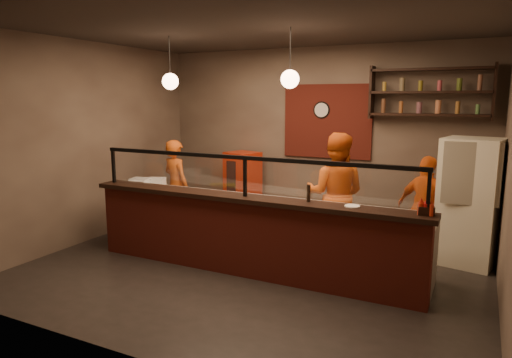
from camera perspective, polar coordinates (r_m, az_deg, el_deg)
The scene contains 28 objects.
floor at distance 6.45m, azimuth -0.07°, elevation -10.89°, with size 6.00×6.00×0.00m, color black.
ceiling at distance 6.09m, azimuth -0.08°, elevation 18.50°, with size 6.00×6.00×0.00m, color #342E28.
wall_back at distance 8.37m, azimuth 7.57°, elevation 5.14°, with size 6.00×6.00×0.00m, color #746455.
wall_left at distance 7.86m, azimuth -20.13°, elevation 4.30°, with size 5.00×5.00×0.00m, color #746455.
wall_front at distance 4.01m, azimuth -16.15°, elevation -0.54°, with size 6.00×6.00×0.00m, color #746455.
brick_patch at distance 8.26m, azimuth 8.88°, elevation 7.13°, with size 1.60×0.04×1.30m, color maroon.
service_counter at distance 6.03m, azimuth -1.35°, elevation -7.37°, with size 4.60×0.25×1.00m, color maroon.
counter_ledge at distance 5.90m, azimuth -1.37°, elevation -2.45°, with size 4.70×0.37×0.06m, color black.
worktop_cabinet at distance 6.48m, azimuth 0.72°, elevation -6.81°, with size 4.60×0.75×0.85m, color gray.
worktop at distance 6.37m, azimuth 0.73°, elevation -2.93°, with size 4.60×0.75×0.05m, color white.
sneeze_guard at distance 5.83m, azimuth -1.38°, elevation 0.81°, with size 4.50×0.05×0.52m.
wall_shelving at distance 7.76m, azimuth 20.89°, elevation 10.11°, with size 1.84×0.28×0.85m.
wall_clock at distance 8.27m, azimuth 8.23°, elevation 8.54°, with size 0.30×0.30×0.04m, color black.
pendant_left at distance 6.99m, azimuth -10.66°, elevation 11.91°, with size 0.24×0.24×0.77m.
pendant_right at distance 6.05m, azimuth 4.27°, elevation 12.36°, with size 0.24×0.24×0.77m.
cook_left at distance 8.06m, azimuth -9.94°, elevation -0.85°, with size 0.58×0.38×1.60m, color #CC5213.
cook_mid at distance 6.83m, azimuth 9.89°, elevation -1.89°, with size 0.88×0.69×1.82m, color #C95112.
cook_right at distance 6.97m, azimuth 20.49°, elevation -3.46°, with size 0.88×0.37×1.51m, color #DE5A14.
fridge at distance 7.00m, azimuth 25.11°, elevation -2.60°, with size 0.74×0.69×1.78m, color #E9E6C5.
red_cooler at distance 8.71m, azimuth -1.68°, elevation -0.89°, with size 0.56×0.51×1.30m, color #B4250C.
pizza_dough at distance 6.09m, azimuth 3.42°, elevation -3.26°, with size 0.45×0.45×0.01m, color silver.
prep_tub_a at distance 7.51m, azimuth -14.23°, elevation -0.46°, with size 0.30×0.24×0.15m, color silver.
prep_tub_b at distance 7.54m, azimuth -12.39°, elevation -0.39°, with size 0.28×0.22×0.14m, color white.
prep_tub_c at distance 7.41m, azimuth -14.54°, elevation -0.66°, with size 0.28×0.22×0.14m, color silver.
rolling_pin at distance 6.83m, azimuth -6.62°, elevation -1.60°, with size 0.07×0.07×0.39m, color yellow.
condiment_caddy at distance 5.30m, azimuth 20.48°, elevation -3.69°, with size 0.17×0.13×0.09m, color black.
pepper_mill at distance 5.59m, azimuth 6.58°, elevation -1.79°, with size 0.05×0.05×0.21m, color black.
small_plate at distance 5.45m, azimuth 11.95°, elevation -3.33°, with size 0.18×0.18×0.01m, color white.
Camera 1 is at (2.67, -5.40, 2.31)m, focal length 32.00 mm.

